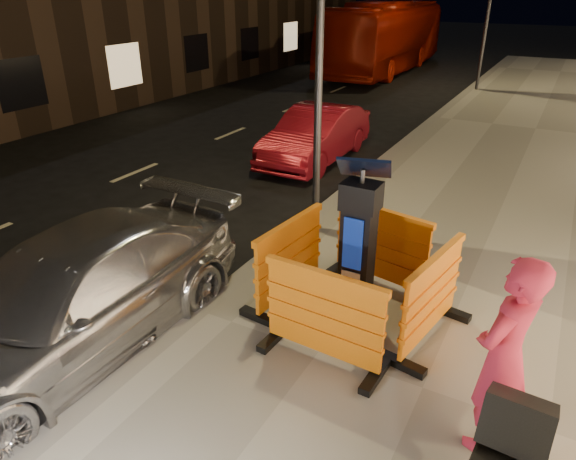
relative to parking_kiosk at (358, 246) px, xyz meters
The scene contains 14 objects.
ground_plane 2.36m from the parking_kiosk, 155.03° to the right, with size 120.00×120.00×0.00m, color black.
sidewalk 1.82m from the parking_kiosk, 36.72° to the right, with size 6.00×60.00×0.15m, color gray.
kerb 2.32m from the parking_kiosk, 155.03° to the right, with size 0.30×60.00×0.15m, color slate.
parking_kiosk is the anchor object (origin of this frame).
barrier_front 1.05m from the parking_kiosk, 90.00° to the right, with size 1.48×0.61×1.16m, color orange.
barrier_back 1.05m from the parking_kiosk, 90.00° to the left, with size 1.48×0.61×1.16m, color orange.
barrier_kerbside 1.05m from the parking_kiosk, behind, with size 1.48×0.61×1.16m, color orange.
barrier_bldgside 1.05m from the parking_kiosk, ahead, with size 1.48×0.61×1.16m, color orange.
car_silver 3.66m from the parking_kiosk, 144.45° to the right, with size 1.98×4.86×1.41m, color #B7B7BC.
car_red 7.08m from the parking_kiosk, 119.96° to the left, with size 1.40×4.02×1.32m, color maroon.
bus_doubledecker 21.87m from the parking_kiosk, 108.24° to the left, with size 2.75×11.76×3.28m, color #951203.
man 2.25m from the parking_kiosk, 34.20° to the right, with size 0.72×0.47×1.98m, color #B5223D.
street_lamp_mid 3.31m from the parking_kiosk, 126.73° to the left, with size 0.12×0.12×6.00m, color #3F3F44.
street_lamp_far 17.33m from the parking_kiosk, 95.32° to the left, with size 0.12×0.12×6.00m, color #3F3F44.
Camera 1 is at (3.76, -4.40, 4.08)m, focal length 32.00 mm.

